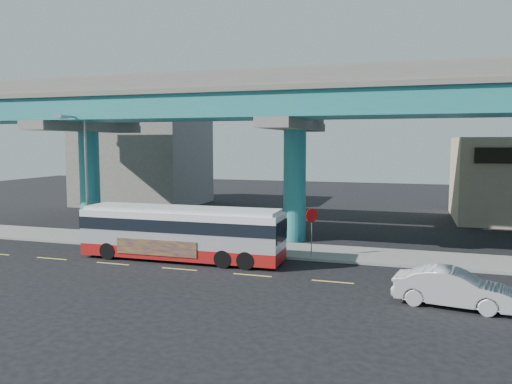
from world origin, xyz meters
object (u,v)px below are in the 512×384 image
(parked_car, at_px, (112,228))
(stop_sign, at_px, (312,221))
(transit_bus, at_px, (182,231))
(street_lamp, at_px, (80,160))
(sedan, at_px, (453,288))

(parked_car, height_order, stop_sign, stop_sign)
(transit_bus, relative_size, parked_car, 3.06)
(transit_bus, bearing_deg, parked_car, 150.33)
(street_lamp, distance_m, stop_sign, 15.12)
(sedan, distance_m, street_lamp, 23.02)
(sedan, bearing_deg, parked_car, 78.37)
(street_lamp, relative_size, stop_sign, 3.01)
(sedan, distance_m, parked_car, 22.54)
(sedan, height_order, parked_car, sedan)
(transit_bus, bearing_deg, stop_sign, 19.28)
(transit_bus, distance_m, street_lamp, 8.91)
(stop_sign, bearing_deg, street_lamp, 159.57)
(street_lamp, bearing_deg, sedan, -14.95)
(parked_car, relative_size, street_lamp, 0.46)
(transit_bus, distance_m, sedan, 14.54)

